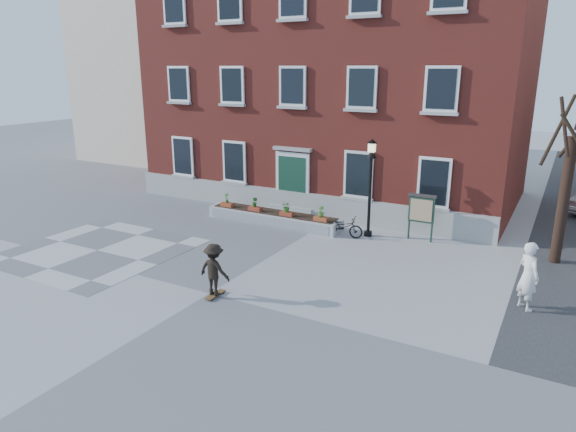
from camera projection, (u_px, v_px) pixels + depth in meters
The scene contains 11 objects.
ground at pixel (209, 293), 15.52m from camera, with size 100.00×100.00×0.00m, color gray.
checker_patch at pixel (97, 250), 19.16m from camera, with size 6.00×6.00×0.01m, color #605F62.
distant_building at pixel (178, 69), 38.90m from camera, with size 10.00×12.00×13.00m, color beige.
bicycle at pixel (343, 227), 20.61m from camera, with size 0.56×1.62×0.85m, color black.
bystander at pixel (528, 276), 14.28m from camera, with size 0.72×0.47×1.98m, color white.
brick_building at pixel (340, 73), 26.43m from camera, with size 18.40×10.85×12.60m.
planter_assembly at pixel (274, 217), 22.38m from camera, with size 6.20×1.12×1.15m.
bare_tree at pixel (566, 184), 17.26m from camera, with size 1.83×1.83×6.16m.
lamp_post at pixel (371, 175), 20.11m from camera, with size 0.40×0.40×3.93m.
notice_board at pixel (421, 210), 19.94m from camera, with size 1.10×0.16×1.87m.
skateboarder at pixel (214, 270), 15.08m from camera, with size 1.03×0.78×1.66m.
Camera 1 is at (9.01, -11.30, 6.57)m, focal length 32.00 mm.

